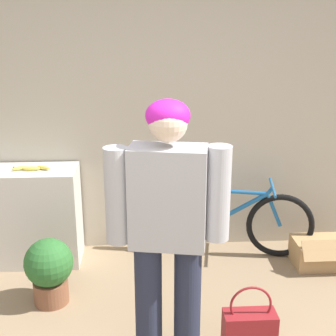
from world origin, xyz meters
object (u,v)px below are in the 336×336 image
Objects in this scene: cardboard_box at (324,252)px; potted_plant at (49,268)px; banana at (31,168)px; handbag at (249,329)px; person at (168,220)px; bicycle at (219,221)px.

potted_plant is at bearing -169.13° from cardboard_box.
handbag is (1.62, -1.27, -0.72)m from banana.
banana is at bearing 139.83° from person.
potted_plant reaches higher than handbag.
handbag is at bearing -80.74° from bicycle.
bicycle is at bearing 163.52° from cardboard_box.
cardboard_box is (0.89, -0.26, -0.21)m from bicycle.
banana is 2.64m from cardboard_box.
banana is (-1.08, 1.31, -0.08)m from person.
handbag is 0.90× the size of potted_plant.
person is 1.99m from cardboard_box.
person reaches higher than cardboard_box.
banana reaches higher than handbag.
person reaches higher than potted_plant.
person is 0.97m from handbag.
banana is at bearing 109.06° from potted_plant.
cardboard_box is at bearing 49.42° from handbag.
cardboard_box is at bearing 47.52° from person.
potted_plant is at bearing -143.54° from bicycle.
potted_plant is (0.23, -0.65, -0.59)m from banana.
cardboard_box is 1.02× the size of potted_plant.
bicycle is 3.59× the size of handbag.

